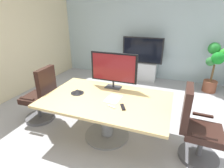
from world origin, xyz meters
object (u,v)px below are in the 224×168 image
at_px(tv_monitor, 114,68).
at_px(remote_control, 123,107).
at_px(office_chair_right, 196,131).
at_px(wall_display_unit, 142,66).
at_px(conference_table, 107,108).
at_px(potted_plant, 215,64).
at_px(office_chair_left, 41,99).
at_px(conference_phone, 77,91).

distance_m(tv_monitor, remote_control, 0.82).
bearing_deg(office_chair_right, wall_display_unit, 27.54).
xyz_separation_m(wall_display_unit, remote_control, (0.35, -3.09, 0.29)).
height_order(conference_table, remote_control, remote_control).
relative_size(conference_table, potted_plant, 1.57).
xyz_separation_m(office_chair_left, office_chair_right, (2.70, -0.02, 0.00)).
height_order(conference_table, office_chair_left, office_chair_left).
xyz_separation_m(tv_monitor, remote_control, (0.38, -0.64, -0.35)).
bearing_deg(tv_monitor, office_chair_right, -18.16).
bearing_deg(potted_plant, wall_display_unit, 173.52).
xyz_separation_m(tv_monitor, conference_phone, (-0.49, -0.45, -0.33)).
bearing_deg(tv_monitor, remote_control, -59.61).
distance_m(office_chair_left, wall_display_unit, 3.19).
distance_m(office_chair_left, conference_phone, 0.87).
xyz_separation_m(office_chair_right, tv_monitor, (-1.40, 0.46, 0.62)).
height_order(conference_table, office_chair_right, office_chair_right).
bearing_deg(potted_plant, remote_control, -118.59).
height_order(office_chair_right, conference_phone, office_chair_right).
height_order(tv_monitor, wall_display_unit, tv_monitor).
xyz_separation_m(office_chair_left, potted_plant, (3.25, 2.68, 0.29)).
bearing_deg(conference_table, remote_control, -29.53).
distance_m(wall_display_unit, remote_control, 3.13).
height_order(office_chair_left, remote_control, office_chair_left).
distance_m(potted_plant, remote_control, 3.28).
bearing_deg(conference_table, potted_plant, 54.80).
relative_size(office_chair_left, remote_control, 6.41).
distance_m(office_chair_right, potted_plant, 2.76).
relative_size(potted_plant, conference_phone, 5.76).
distance_m(wall_display_unit, potted_plant, 1.95).
height_order(potted_plant, remote_control, potted_plant).
xyz_separation_m(wall_display_unit, potted_plant, (1.92, -0.22, 0.31)).
relative_size(tv_monitor, potted_plant, 0.66).
distance_m(tv_monitor, conference_phone, 0.74).
height_order(office_chair_right, tv_monitor, tv_monitor).
xyz_separation_m(conference_table, potted_plant, (1.90, 2.69, 0.20)).
height_order(office_chair_left, office_chair_right, same).
relative_size(office_chair_right, remote_control, 6.41).
bearing_deg(office_chair_left, office_chair_right, 86.37).
height_order(office_chair_left, wall_display_unit, wall_display_unit).
relative_size(conference_table, conference_phone, 9.06).
relative_size(office_chair_right, wall_display_unit, 0.83).
relative_size(conference_phone, remote_control, 1.29).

